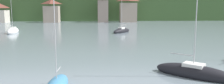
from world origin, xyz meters
TOP-DOWN VIEW (x-y plane):
  - wooded_hillside at (0.41, 153.68)m, footprint 352.00×56.27m
  - shore_building_west at (-38.93, 116.12)m, footprint 5.74×5.57m
  - shore_building_westcentral at (-19.46, 115.90)m, footprint 5.85×5.09m
  - shore_building_central at (0.00, 116.17)m, footprint 4.16×5.66m
  - shore_building_eastcentral at (9.73, 115.79)m, footprint 6.64×4.88m
  - sailboat_far_0 at (-21.67, 80.51)m, footprint 2.33×6.42m
  - sailboat_far_6 at (3.83, 79.96)m, footprint 5.17×5.83m
  - sailboat_mid_10 at (7.05, 44.63)m, footprint 6.74×6.09m

SIDE VIEW (x-z plane):
  - sailboat_far_6 at x=3.83m, z-range -4.45..5.18m
  - sailboat_mid_10 at x=7.05m, z-range -4.95..5.73m
  - sailboat_far_0 at x=-21.67m, z-range -4.49..5.35m
  - shore_building_west at x=-38.93m, z-range -0.09..7.15m
  - shore_building_westcentral at x=-19.46m, z-range -0.13..8.45m
  - shore_building_eastcentral at x=9.73m, z-range -0.14..9.49m
  - shore_building_central at x=0.00m, z-range -0.14..10.14m
  - wooded_hillside at x=0.41m, z-range -14.83..33.37m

